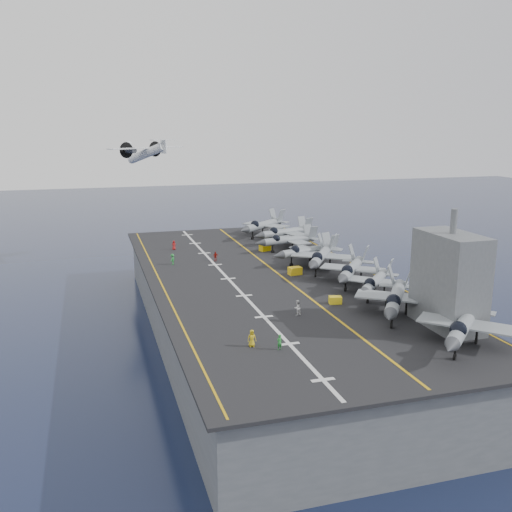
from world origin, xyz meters
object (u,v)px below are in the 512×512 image
object	(u,v)px
fighter_jet_0	(464,324)
island_superstructure	(450,269)
tow_cart_a	(335,300)
transport_plane	(147,153)

from	to	relation	value
fighter_jet_0	island_superstructure	bearing A→B (deg)	71.27
island_superstructure	tow_cart_a	world-z (taller)	island_superstructure
island_superstructure	fighter_jet_0	xyz separation A→B (m)	(-2.12, -6.24, -4.77)
island_superstructure	transport_plane	size ratio (longest dim) A/B	0.57
island_superstructure	transport_plane	bearing A→B (deg)	107.29
fighter_jet_0	tow_cart_a	distance (m)	20.42
tow_cart_a	transport_plane	world-z (taller)	transport_plane
transport_plane	island_superstructure	bearing A→B (deg)	-72.71
island_superstructure	transport_plane	distance (m)	93.17
fighter_jet_0	transport_plane	size ratio (longest dim) A/B	0.70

